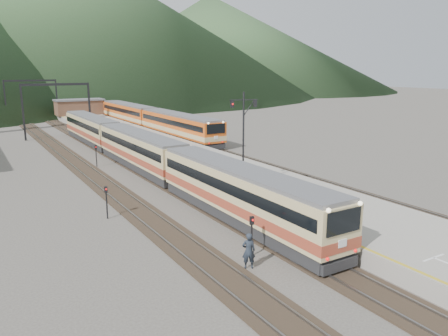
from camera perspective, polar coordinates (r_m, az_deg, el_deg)
ground at (r=21.99m, az=17.99°, el=-14.85°), size 400.00×400.00×0.00m
track_main at (r=55.44m, az=-14.80°, el=2.09°), size 2.60×200.00×0.23m
track_far at (r=54.29m, az=-19.86°, el=1.52°), size 2.60×200.00×0.23m
track_second at (r=59.62m, az=-4.16°, el=3.21°), size 2.60×200.00×0.23m
platform at (r=55.33m, az=-8.67°, el=2.80°), size 8.00×100.00×1.00m
gantry_near at (r=68.65m, az=-21.02°, el=8.30°), size 9.55×0.25×8.00m
gantry_far at (r=93.32m, az=-23.89°, el=9.04°), size 9.55×0.25×8.00m
station_shed at (r=93.05m, az=-18.36°, el=7.60°), size 9.40×4.40×3.10m
hill_b at (r=248.10m, az=-21.66°, el=18.33°), size 220.00×220.00×75.00m
hill_c at (r=255.64m, az=-1.90°, el=16.17°), size 160.00×160.00×50.00m
main_train at (r=44.96m, az=-10.95°, el=2.18°), size 2.68×55.11×3.27m
second_train at (r=72.75m, az=-9.56°, el=6.45°), size 3.12×42.49×3.81m
signal_mast at (r=33.30m, az=2.56°, el=4.98°), size 2.12×0.79×7.32m
short_signal_a at (r=23.80m, az=3.63°, el=-8.18°), size 0.26×0.21×2.27m
short_signal_b at (r=47.20m, az=-16.37°, el=1.90°), size 0.24×0.19×2.27m
short_signal_c at (r=30.60m, az=-15.11°, el=-3.80°), size 0.25×0.21×2.27m
worker at (r=22.62m, az=3.24°, el=-10.74°), size 0.82×0.70×1.90m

